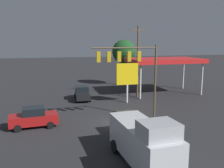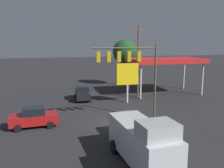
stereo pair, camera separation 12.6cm
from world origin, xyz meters
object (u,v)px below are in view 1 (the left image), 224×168
(sedan_waiting, at_px, (34,117))
(street_tree, at_px, (124,52))
(price_sign, at_px, (127,75))
(sedan_far, at_px, (82,93))
(traffic_signal_assembly, at_px, (130,63))
(delivery_truck, at_px, (143,141))
(hatchback_crossing, at_px, (129,126))
(utility_pole, at_px, (138,60))

(sedan_waiting, xyz_separation_m, street_tree, (-14.89, -18.93, 5.14))
(price_sign, bearing_deg, street_tree, -105.69)
(sedan_far, distance_m, street_tree, 13.74)
(sedan_waiting, distance_m, street_tree, 24.63)
(price_sign, xyz_separation_m, street_tree, (-3.43, -12.23, 2.45))
(traffic_signal_assembly, xyz_separation_m, delivery_truck, (2.11, 8.87, -4.20))
(traffic_signal_assembly, height_order, hatchback_crossing, traffic_signal_assembly)
(price_sign, relative_size, sedan_waiting, 1.15)
(utility_pole, relative_size, delivery_truck, 1.46)
(delivery_truck, relative_size, hatchback_crossing, 1.78)
(price_sign, distance_m, delivery_truck, 16.92)
(sedan_waiting, bearing_deg, traffic_signal_assembly, 171.67)
(sedan_far, relative_size, street_tree, 0.55)
(traffic_signal_assembly, height_order, delivery_truck, traffic_signal_assembly)
(delivery_truck, xyz_separation_m, sedan_far, (1.17, -19.35, -0.74))
(traffic_signal_assembly, relative_size, delivery_truck, 1.11)
(price_sign, distance_m, sedan_waiting, 13.54)
(hatchback_crossing, bearing_deg, utility_pole, 153.23)
(sedan_waiting, xyz_separation_m, hatchback_crossing, (-7.94, 4.46, -0.00))
(price_sign, bearing_deg, hatchback_crossing, 72.52)
(utility_pole, bearing_deg, delivery_truck, 70.40)
(traffic_signal_assembly, height_order, utility_pole, utility_pole)
(street_tree, bearing_deg, price_sign, 74.31)
(traffic_signal_assembly, distance_m, delivery_truck, 10.04)
(sedan_waiting, bearing_deg, sedan_far, -125.61)
(hatchback_crossing, distance_m, sedan_far, 14.39)
(hatchback_crossing, bearing_deg, traffic_signal_assembly, 157.10)
(sedan_waiting, distance_m, sedan_far, 11.49)
(sedan_waiting, bearing_deg, hatchback_crossing, 146.51)
(price_sign, height_order, street_tree, street_tree)
(sedan_waiting, height_order, hatchback_crossing, hatchback_crossing)
(street_tree, bearing_deg, hatchback_crossing, 73.45)
(traffic_signal_assembly, xyz_separation_m, price_sign, (-2.18, -7.38, -2.25))
(traffic_signal_assembly, bearing_deg, utility_pole, -114.68)
(delivery_truck, relative_size, sedan_far, 1.53)
(delivery_truck, bearing_deg, price_sign, 162.04)
(utility_pole, bearing_deg, sedan_waiting, 34.28)
(price_sign, relative_size, delivery_truck, 0.75)
(hatchback_crossing, relative_size, street_tree, 0.47)
(utility_pole, height_order, sedan_far, utility_pole)
(sedan_waiting, bearing_deg, price_sign, -153.83)
(traffic_signal_assembly, bearing_deg, delivery_truck, 76.64)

